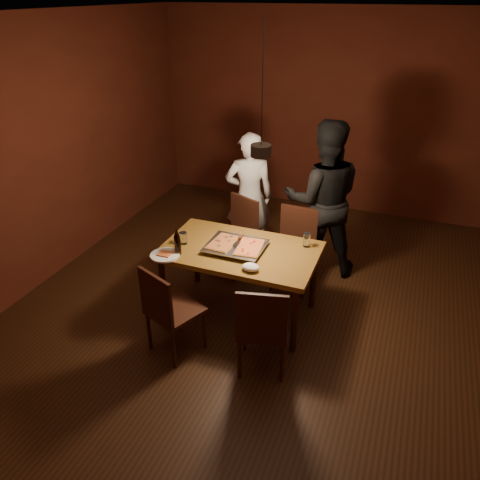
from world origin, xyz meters
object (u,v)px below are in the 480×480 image
(diner_dark, at_px, (323,200))
(pendant_lamp, at_px, (261,149))
(chair_near_right, at_px, (262,323))
(diner_white, at_px, (249,197))
(plate_slice, at_px, (165,255))
(chair_far_right, at_px, (295,240))
(chair_near_left, at_px, (167,305))
(beer_bottle_b, at_px, (178,243))
(pizza_tray, at_px, (236,247))
(beer_bottle_a, at_px, (177,240))
(chair_far_left, at_px, (238,228))
(dining_table, at_px, (240,256))

(diner_dark, distance_m, pendant_lamp, 1.46)
(chair_near_right, bearing_deg, diner_white, 99.65)
(plate_slice, bearing_deg, chair_far_right, 49.17)
(chair_near_left, xyz_separation_m, beer_bottle_b, (-0.14, 0.51, 0.33))
(chair_near_right, xyz_separation_m, plate_slice, (-1.10, 0.36, 0.22))
(chair_far_right, bearing_deg, diner_white, -29.74)
(pizza_tray, height_order, beer_bottle_a, beer_bottle_a)
(chair_far_left, height_order, beer_bottle_a, beer_bottle_a)
(dining_table, relative_size, beer_bottle_a, 6.40)
(diner_dark, bearing_deg, pizza_tray, 44.80)
(beer_bottle_a, distance_m, diner_white, 1.45)
(diner_dark, relative_size, pendant_lamp, 1.63)
(chair_near_left, distance_m, beer_bottle_a, 0.67)
(chair_far_left, distance_m, beer_bottle_a, 1.12)
(dining_table, xyz_separation_m, chair_far_left, (-0.33, 0.80, -0.14))
(plate_slice, bearing_deg, chair_far_left, 76.50)
(diner_white, height_order, pendant_lamp, pendant_lamp)
(dining_table, relative_size, beer_bottle_b, 6.47)
(chair_near_right, relative_size, diner_dark, 0.28)
(diner_white, height_order, diner_dark, diner_dark)
(pizza_tray, xyz_separation_m, beer_bottle_b, (-0.48, -0.28, 0.09))
(dining_table, bearing_deg, beer_bottle_a, -155.28)
(pendant_lamp, bearing_deg, beer_bottle_b, -156.02)
(dining_table, distance_m, plate_slice, 0.73)
(chair_far_left, relative_size, plate_slice, 1.98)
(chair_near_right, bearing_deg, chair_near_left, 170.97)
(chair_near_right, height_order, plate_slice, chair_near_right)
(beer_bottle_b, height_order, diner_dark, diner_dark)
(chair_far_left, xyz_separation_m, diner_white, (-0.01, 0.38, 0.24))
(beer_bottle_b, relative_size, diner_dark, 0.13)
(diner_dark, bearing_deg, plate_slice, 34.12)
(dining_table, xyz_separation_m, beer_bottle_a, (-0.54, -0.25, 0.19))
(dining_table, height_order, chair_near_right, chair_near_right)
(plate_slice, relative_size, diner_white, 0.18)
(chair_far_left, bearing_deg, diner_dark, -136.28)
(beer_bottle_a, height_order, diner_dark, diner_dark)
(diner_dark, bearing_deg, beer_bottle_a, 33.48)
(diner_dark, bearing_deg, diner_white, -21.05)
(dining_table, bearing_deg, chair_far_right, 64.40)
(beer_bottle_a, relative_size, beer_bottle_b, 1.01)
(beer_bottle_b, bearing_deg, plate_slice, -140.93)
(chair_near_right, xyz_separation_m, pizza_tray, (-0.52, 0.72, 0.24))
(pendant_lamp, bearing_deg, chair_near_right, -68.49)
(diner_dark, height_order, pendant_lamp, pendant_lamp)
(diner_white, bearing_deg, chair_far_left, 66.78)
(chair_near_left, relative_size, beer_bottle_b, 2.37)
(dining_table, xyz_separation_m, diner_dark, (0.55, 1.13, 0.22))
(beer_bottle_a, bearing_deg, chair_near_left, -73.11)
(chair_near_right, distance_m, beer_bottle_a, 1.18)
(chair_near_right, relative_size, pendant_lamp, 0.46)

